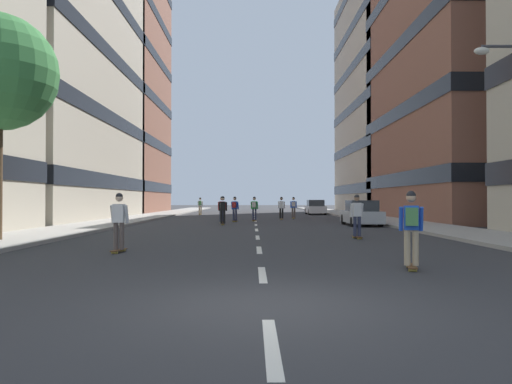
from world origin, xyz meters
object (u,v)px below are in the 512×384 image
at_px(parked_car_near, 361,214).
at_px(parked_car_mid, 315,208).
at_px(skater_3, 222,208).
at_px(skater_2, 223,209).
at_px(skater_8, 411,225).
at_px(skater_4, 281,207).
at_px(skater_9, 293,206).
at_px(skater_0, 235,207).
at_px(skater_5, 200,205).
at_px(skater_1, 254,207).
at_px(skater_7, 119,219).
at_px(skater_6, 357,214).

distance_m(parked_car_near, parked_car_mid, 21.75).
relative_size(parked_car_near, skater_3, 2.47).
bearing_deg(skater_2, skater_8, -74.32).
xyz_separation_m(skater_4, skater_9, (1.12, 2.18, 0.03)).
height_order(parked_car_mid, skater_9, skater_9).
height_order(parked_car_mid, skater_8, skater_8).
height_order(skater_3, skater_4, same).
height_order(skater_0, skater_5, same).
bearing_deg(skater_4, parked_car_near, -63.42).
xyz_separation_m(skater_1, skater_9, (3.25, 4.81, 0.00)).
relative_size(parked_car_mid, skater_3, 2.47).
bearing_deg(skater_9, skater_5, 131.28).
bearing_deg(skater_1, skater_9, 55.93).
height_order(parked_car_mid, skater_4, skater_4).
bearing_deg(skater_8, parked_car_near, 80.84).
xyz_separation_m(skater_2, skater_8, (5.42, -19.30, 0.03)).
relative_size(parked_car_near, parked_car_mid, 1.00).
xyz_separation_m(parked_car_near, skater_4, (-4.33, 8.64, 0.29)).
bearing_deg(skater_7, skater_0, 82.19).
distance_m(parked_car_near, skater_2, 8.45).
xyz_separation_m(skater_7, skater_8, (7.56, -3.61, 0.03)).
xyz_separation_m(parked_car_mid, skater_3, (-8.63, -18.59, 0.32)).
relative_size(parked_car_near, skater_0, 2.47).
relative_size(skater_0, skater_3, 1.00).
bearing_deg(skater_1, parked_car_near, -43.01).
xyz_separation_m(skater_3, skater_4, (4.30, 5.48, -0.03)).
distance_m(parked_car_near, skater_9, 11.29).
relative_size(skater_4, skater_9, 1.00).
xyz_separation_m(parked_car_near, skater_2, (-8.41, 0.73, 0.29)).
bearing_deg(skater_6, skater_0, 110.34).
relative_size(skater_2, skater_3, 1.00).
relative_size(parked_car_mid, skater_2, 2.47).
xyz_separation_m(parked_car_near, skater_1, (-6.45, 6.02, 0.32)).
height_order(parked_car_near, skater_5, skater_5).
relative_size(skater_0, skater_6, 1.00).
distance_m(skater_3, skater_7, 18.23).
bearing_deg(skater_4, skater_1, -129.02).
bearing_deg(parked_car_mid, skater_3, -114.89).
bearing_deg(skater_7, parked_car_mid, 73.97).
bearing_deg(parked_car_near, skater_6, -103.50).
height_order(skater_6, skater_7, same).
bearing_deg(parked_car_mid, skater_1, -112.30).
height_order(skater_1, skater_3, same).
xyz_separation_m(skater_2, skater_5, (-3.54, 20.07, 0.03)).
distance_m(skater_2, skater_4, 8.91).
bearing_deg(parked_car_near, skater_3, 159.88).
distance_m(skater_6, skater_7, 9.64).
height_order(skater_3, skater_7, same).
distance_m(skater_0, skater_6, 15.71).
distance_m(skater_2, skater_5, 20.38).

